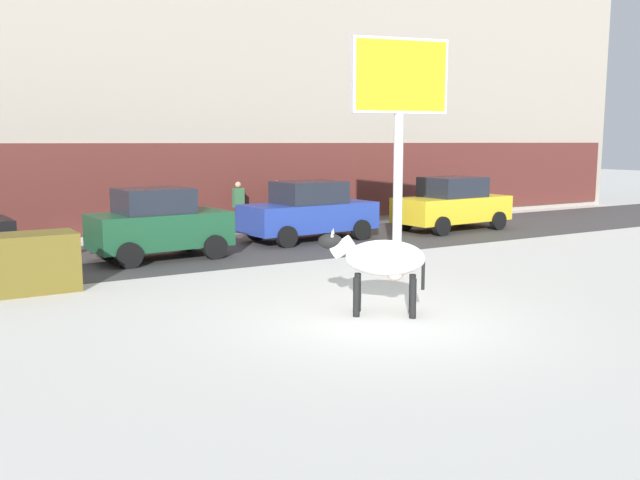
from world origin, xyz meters
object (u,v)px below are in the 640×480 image
at_px(car_blue_sedan, 309,211).
at_px(dumpster, 33,262).
at_px(cow_holstein, 382,259).
at_px(car_yellow_sedan, 452,204).
at_px(pedestrian_near_billboard, 277,205).
at_px(billboard, 400,90).
at_px(pedestrian_by_cars, 239,207).
at_px(car_darkgreen_hatchback, 159,224).

relative_size(car_blue_sedan, dumpster, 2.53).
height_order(cow_holstein, car_yellow_sedan, car_yellow_sedan).
height_order(car_yellow_sedan, pedestrian_near_billboard, car_yellow_sedan).
bearing_deg(billboard, car_blue_sedan, 90.88).
height_order(pedestrian_near_billboard, pedestrian_by_cars, same).
bearing_deg(car_blue_sedan, dumpster, -158.23).
distance_m(billboard, car_yellow_sedan, 7.56).
xyz_separation_m(car_darkgreen_hatchback, car_blue_sedan, (5.04, 0.93, -0.02)).
height_order(car_blue_sedan, pedestrian_by_cars, car_blue_sedan).
bearing_deg(pedestrian_near_billboard, car_blue_sedan, -94.74).
relative_size(cow_holstein, car_yellow_sedan, 0.41).
xyz_separation_m(billboard, pedestrian_near_billboard, (0.15, 7.02, -3.43)).
xyz_separation_m(car_yellow_sedan, pedestrian_by_cars, (-6.71, 3.01, -0.03)).
distance_m(pedestrian_near_billboard, dumpster, 10.54).
bearing_deg(dumpster, billboard, -6.92).
bearing_deg(car_yellow_sedan, dumpster, -167.97).
height_order(billboard, dumpster, billboard).
xyz_separation_m(car_blue_sedan, dumpster, (-8.45, -3.38, -0.31)).
bearing_deg(car_darkgreen_hatchback, pedestrian_by_cars, 42.71).
bearing_deg(billboard, pedestrian_by_cars, 100.38).
bearing_deg(car_darkgreen_hatchback, cow_holstein, -78.07).
xyz_separation_m(pedestrian_near_billboard, pedestrian_by_cars, (-1.43, 0.00, 0.00)).
distance_m(cow_holstein, car_blue_sedan, 9.22).
height_order(car_darkgreen_hatchback, pedestrian_near_billboard, car_darkgreen_hatchback).
bearing_deg(pedestrian_near_billboard, dumpster, -145.39).
bearing_deg(car_darkgreen_hatchback, car_yellow_sedan, 2.85).
xyz_separation_m(car_blue_sedan, car_yellow_sedan, (5.49, -0.40, 0.00)).
height_order(pedestrian_near_billboard, dumpster, pedestrian_near_billboard).
xyz_separation_m(cow_holstein, pedestrian_near_billboard, (3.65, 11.16, -0.12)).
height_order(car_blue_sedan, dumpster, car_blue_sedan).
relative_size(pedestrian_near_billboard, dumpster, 1.02).
height_order(car_blue_sedan, pedestrian_near_billboard, car_blue_sedan).
distance_m(billboard, pedestrian_by_cars, 7.92).
relative_size(car_yellow_sedan, pedestrian_by_cars, 2.49).
bearing_deg(pedestrian_near_billboard, car_darkgreen_hatchback, -146.12).
xyz_separation_m(car_darkgreen_hatchback, car_yellow_sedan, (10.54, 0.52, -0.02)).
bearing_deg(pedestrian_by_cars, car_blue_sedan, -64.96).
xyz_separation_m(billboard, car_yellow_sedan, (5.43, 4.01, -3.41)).
xyz_separation_m(cow_holstein, car_darkgreen_hatchback, (-1.61, 7.63, -0.07)).
bearing_deg(car_blue_sedan, cow_holstein, -111.86).
relative_size(billboard, pedestrian_near_billboard, 3.21).
bearing_deg(car_blue_sedan, car_yellow_sedan, -4.20).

